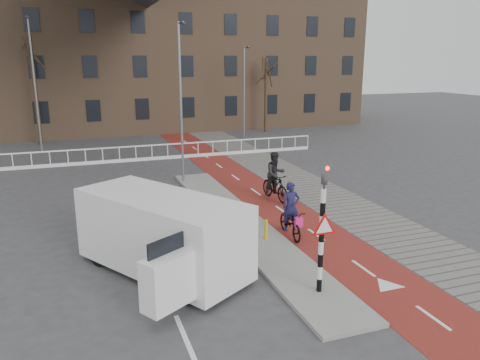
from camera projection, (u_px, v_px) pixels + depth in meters
name	position (u px, v px, depth m)	size (l,w,h in m)	color
ground	(305.00, 262.00, 14.77)	(120.00, 120.00, 0.00)	#38383A
bike_lane	(242.00, 182.00, 24.37)	(2.50, 60.00, 0.01)	maroon
sidewalk	(290.00, 177.00, 25.28)	(3.00, 60.00, 0.01)	slate
curb_island	(241.00, 223.00, 18.17)	(1.80, 16.00, 0.12)	gray
traffic_signal	(322.00, 226.00, 12.23)	(0.80, 0.80, 3.68)	black
bollard	(266.00, 230.00, 16.27)	(0.12, 0.12, 0.70)	gold
cyclist_near	(291.00, 218.00, 16.78)	(0.82, 1.98, 2.00)	black
cyclist_far	(275.00, 180.00, 21.03)	(1.05, 2.15, 2.21)	black
van	(162.00, 233.00, 13.84)	(4.74, 5.84, 2.36)	white
railing	(103.00, 159.00, 28.55)	(28.00, 0.10, 0.99)	silver
townhouse_row	(108.00, 40.00, 40.97)	(46.00, 10.00, 15.90)	#7F6047
tree_mid	(35.00, 90.00, 33.87)	(0.29, 0.29, 8.04)	#2F2115
tree_right	(266.00, 95.00, 40.21)	(0.26, 0.26, 6.29)	#2F2115
streetlight_near	(181.00, 106.00, 23.16)	(0.12, 0.12, 7.95)	slate
streetlight_left	(35.00, 87.00, 30.90)	(0.12, 0.12, 8.85)	slate
streetlight_right	(244.00, 93.00, 37.24)	(0.12, 0.12, 7.18)	slate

